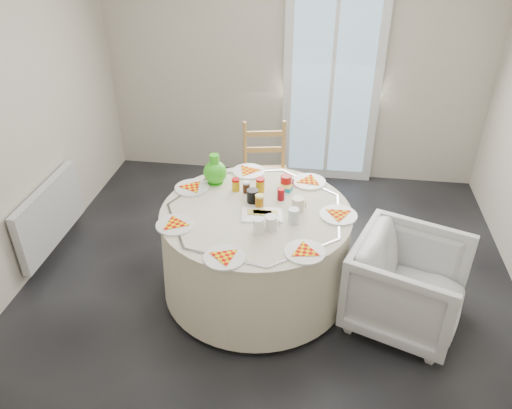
# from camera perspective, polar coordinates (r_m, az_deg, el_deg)

# --- Properties ---
(floor) EXTENTS (4.00, 4.00, 0.00)m
(floor) POSITION_cam_1_polar(r_m,az_deg,el_deg) (4.17, 1.51, -9.16)
(floor) COLOR black
(floor) RESTS_ON ground
(wall_back) EXTENTS (4.00, 0.02, 2.60)m
(wall_back) POSITION_cam_1_polar(r_m,az_deg,el_deg) (5.33, 4.41, 16.22)
(wall_back) COLOR #BCB5A3
(wall_back) RESTS_ON floor
(wall_left) EXTENTS (0.02, 4.00, 2.60)m
(wall_left) POSITION_cam_1_polar(r_m,az_deg,el_deg) (4.16, -27.05, 8.18)
(wall_left) COLOR #BCB5A3
(wall_left) RESTS_ON floor
(glass_door) EXTENTS (1.00, 0.08, 2.10)m
(glass_door) POSITION_cam_1_polar(r_m,az_deg,el_deg) (5.34, 8.65, 13.19)
(glass_door) COLOR silver
(glass_door) RESTS_ON floor
(radiator) EXTENTS (0.07, 1.00, 0.55)m
(radiator) POSITION_cam_1_polar(r_m,az_deg,el_deg) (4.67, -22.47, -1.09)
(radiator) COLOR silver
(radiator) RESTS_ON floor
(table) EXTENTS (1.46, 1.46, 0.74)m
(table) POSITION_cam_1_polar(r_m,az_deg,el_deg) (3.90, 0.00, -5.30)
(table) COLOR beige
(table) RESTS_ON floor
(wooden_chair) EXTENTS (0.50, 0.49, 0.96)m
(wooden_chair) POSITION_cam_1_polar(r_m,az_deg,el_deg) (4.72, 1.08, 3.22)
(wooden_chair) COLOR tan
(wooden_chair) RESTS_ON floor
(armchair) EXTENTS (0.93, 0.95, 0.78)m
(armchair) POSITION_cam_1_polar(r_m,az_deg,el_deg) (3.77, 17.06, -8.33)
(armchair) COLOR silver
(armchair) RESTS_ON floor
(place_settings) EXTENTS (1.94, 1.94, 0.03)m
(place_settings) POSITION_cam_1_polar(r_m,az_deg,el_deg) (3.68, -0.00, -0.40)
(place_settings) COLOR silver
(place_settings) RESTS_ON table
(jar_cluster) EXTENTS (0.45, 0.28, 0.12)m
(jar_cluster) POSITION_cam_1_polar(r_m,az_deg,el_deg) (3.85, 0.10, 2.07)
(jar_cluster) COLOR olive
(jar_cluster) RESTS_ON table
(butter_tub) EXTENTS (0.12, 0.10, 0.04)m
(butter_tub) POSITION_cam_1_polar(r_m,az_deg,el_deg) (3.94, 3.36, 2.15)
(butter_tub) COLOR #048DB1
(butter_tub) RESTS_ON table
(green_pitcher) EXTENTS (0.22, 0.22, 0.25)m
(green_pitcher) POSITION_cam_1_polar(r_m,az_deg,el_deg) (4.01, -4.72, 4.05)
(green_pitcher) COLOR green
(green_pitcher) RESTS_ON table
(cheese_platter) EXTENTS (0.32, 0.22, 0.04)m
(cheese_platter) POSITION_cam_1_polar(r_m,az_deg,el_deg) (3.62, 0.70, -0.96)
(cheese_platter) COLOR silver
(cheese_platter) RESTS_ON table
(mugs_glasses) EXTENTS (0.89, 0.89, 0.12)m
(mugs_glasses) POSITION_cam_1_polar(r_m,az_deg,el_deg) (3.64, 2.12, -0.01)
(mugs_glasses) COLOR #A0A0A0
(mugs_glasses) RESTS_ON table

